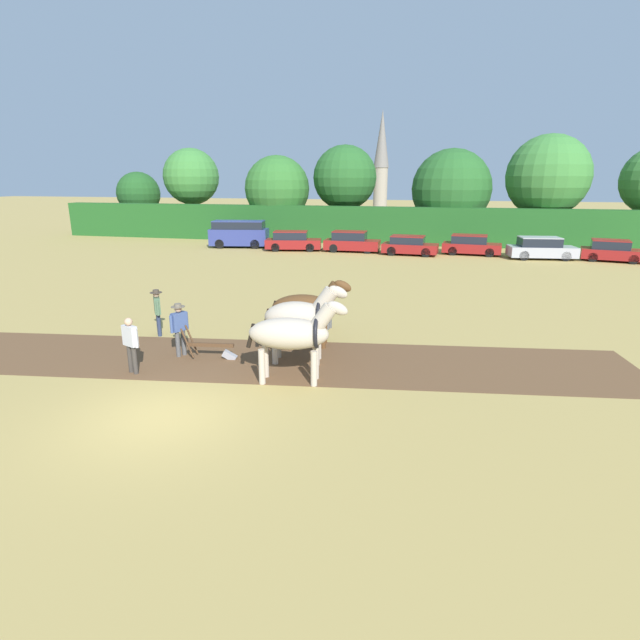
# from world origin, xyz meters

# --- Properties ---
(ground_plane) EXTENTS (240.00, 240.00, 0.00)m
(ground_plane) POSITION_xyz_m (0.00, 0.00, 0.00)
(ground_plane) COLOR #A88E4C
(plowed_furrow_strip) EXTENTS (29.88, 7.97, 0.01)m
(plowed_furrow_strip) POSITION_xyz_m (-2.21, 3.80, 0.00)
(plowed_furrow_strip) COLOR brown
(plowed_furrow_strip) RESTS_ON ground
(hedgerow) EXTENTS (58.34, 1.30, 3.14)m
(hedgerow) POSITION_xyz_m (0.00, 33.68, 1.57)
(hedgerow) COLOR #1E511E
(hedgerow) RESTS_ON ground
(tree_far_left) EXTENTS (4.40, 4.40, 6.12)m
(tree_far_left) POSITION_xyz_m (-24.54, 38.00, 3.90)
(tree_far_left) COLOR brown
(tree_far_left) RESTS_ON ground
(tree_left) EXTENTS (5.40, 5.40, 8.31)m
(tree_left) POSITION_xyz_m (-17.81, 36.88, 5.59)
(tree_left) COLOR #423323
(tree_left) RESTS_ON ground
(tree_center_left) EXTENTS (5.96, 5.96, 7.51)m
(tree_center_left) POSITION_xyz_m (-8.58, 35.63, 4.53)
(tree_center_left) COLOR #423323
(tree_center_left) RESTS_ON ground
(tree_center) EXTENTS (5.77, 5.77, 8.39)m
(tree_center) POSITION_xyz_m (-2.43, 36.74, 5.50)
(tree_center) COLOR brown
(tree_center) RESTS_ON ground
(tree_center_right) EXTENTS (6.90, 6.90, 7.99)m
(tree_center_right) POSITION_xyz_m (7.05, 36.96, 4.54)
(tree_center_right) COLOR brown
(tree_center_right) RESTS_ON ground
(tree_right) EXTENTS (6.76, 6.76, 9.02)m
(tree_right) POSITION_xyz_m (14.76, 36.64, 5.63)
(tree_right) COLOR #4C3823
(tree_right) RESTS_ON ground
(church_spire) EXTENTS (2.39, 2.39, 15.49)m
(church_spire) POSITION_xyz_m (-3.25, 71.50, 8.11)
(church_spire) COLOR gray
(church_spire) RESTS_ON ground
(draft_horse_lead_left) EXTENTS (2.89, 1.24, 2.44)m
(draft_horse_lead_left) POSITION_xyz_m (2.53, 2.86, 1.41)
(draft_horse_lead_left) COLOR #B2A38E
(draft_horse_lead_left) RESTS_ON ground
(draft_horse_lead_right) EXTENTS (2.70, 1.30, 2.53)m
(draft_horse_lead_right) POSITION_xyz_m (2.31, 4.44, 1.44)
(draft_horse_lead_right) COLOR #B2A38E
(draft_horse_lead_right) RESTS_ON ground
(draft_horse_trail_left) EXTENTS (2.84, 1.30, 2.37)m
(draft_horse_trail_left) POSITION_xyz_m (2.09, 6.02, 1.31)
(draft_horse_trail_left) COLOR #513319
(draft_horse_trail_left) RESTS_ON ground
(plow) EXTENTS (1.75, 0.57, 1.13)m
(plow) POSITION_xyz_m (-0.42, 4.05, 0.32)
(plow) COLOR #4C331E
(plow) RESTS_ON ground
(farmer_at_plow) EXTENTS (0.44, 0.62, 1.74)m
(farmer_at_plow) POSITION_xyz_m (-1.58, 4.03, 1.02)
(farmer_at_plow) COLOR #4C4C4C
(farmer_at_plow) RESTS_ON ground
(farmer_beside_team) EXTENTS (0.40, 0.62, 1.61)m
(farmer_beside_team) POSITION_xyz_m (2.41, 8.06, 0.93)
(farmer_beside_team) COLOR #4C4C4C
(farmer_beside_team) RESTS_ON ground
(farmer_onlooker_left) EXTENTS (0.63, 0.37, 1.69)m
(farmer_onlooker_left) POSITION_xyz_m (-2.24, 2.36, 0.98)
(farmer_onlooker_left) COLOR #38332D
(farmer_onlooker_left) RESTS_ON ground
(farmer_onlooker_right) EXTENTS (0.44, 0.56, 1.70)m
(farmer_onlooker_right) POSITION_xyz_m (-3.43, 5.82, 1.00)
(farmer_onlooker_right) COLOR #28334C
(farmer_onlooker_right) RESTS_ON ground
(parked_van) EXTENTS (4.91, 2.67, 2.16)m
(parked_van) POSITION_xyz_m (-9.67, 28.75, 1.11)
(parked_van) COLOR navy
(parked_van) RESTS_ON ground
(parked_car_left) EXTENTS (4.56, 2.51, 1.51)m
(parked_car_left) POSITION_xyz_m (-4.91, 28.02, 0.73)
(parked_car_left) COLOR maroon
(parked_car_left) RESTS_ON ground
(parked_car_center_left) EXTENTS (4.21, 1.74, 1.58)m
(parked_car_center_left) POSITION_xyz_m (-0.29, 28.40, 0.75)
(parked_car_center_left) COLOR maroon
(parked_car_center_left) RESTS_ON ground
(parked_car_center) EXTENTS (4.13, 2.05, 1.41)m
(parked_car_center) POSITION_xyz_m (4.17, 27.76, 0.69)
(parked_car_center) COLOR maroon
(parked_car_center) RESTS_ON ground
(parked_car_center_right) EXTENTS (4.33, 2.12, 1.47)m
(parked_car_center_right) POSITION_xyz_m (8.61, 28.90, 0.71)
(parked_car_center_right) COLOR maroon
(parked_car_center_right) RESTS_ON ground
(parked_car_right) EXTENTS (4.69, 2.34, 1.54)m
(parked_car_right) POSITION_xyz_m (13.29, 27.93, 0.74)
(parked_car_right) COLOR #9E9EA8
(parked_car_right) RESTS_ON ground
(parked_car_far_right) EXTENTS (4.15, 2.55, 1.46)m
(parked_car_far_right) POSITION_xyz_m (17.84, 28.05, 0.70)
(parked_car_far_right) COLOR maroon
(parked_car_far_right) RESTS_ON ground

